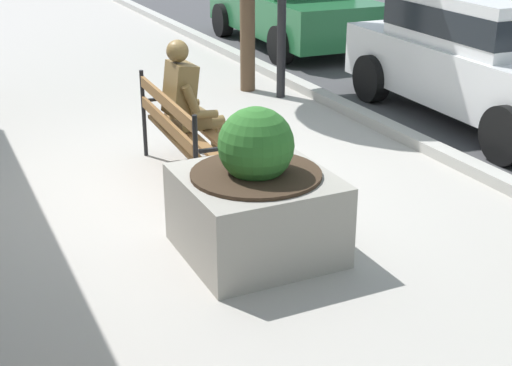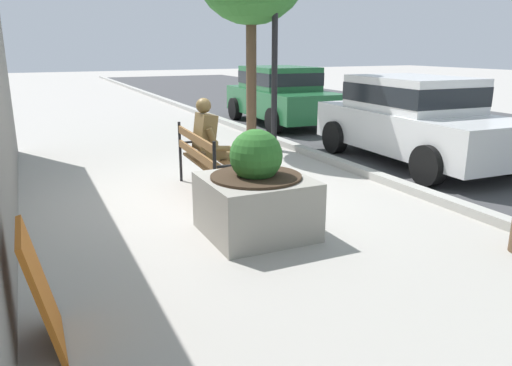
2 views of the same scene
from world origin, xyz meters
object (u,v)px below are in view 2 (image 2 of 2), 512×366
(lamp_post, at_px, (275,21))
(bronze_statue_seated, at_px, (215,145))
(park_bench, at_px, (206,158))
(leaning_signboard, at_px, (41,288))
(parked_car_white, at_px, (414,117))
(concrete_planter, at_px, (256,196))
(parked_car_green, at_px, (280,94))

(lamp_post, bearing_deg, bronze_statue_seated, -43.99)
(park_bench, height_order, leaning_signboard, park_bench)
(bronze_statue_seated, xyz_separation_m, parked_car_white, (-0.15, 3.92, 0.17))
(lamp_post, relative_size, leaning_signboard, 4.33)
(leaning_signboard, bearing_deg, bronze_statue_seated, 142.51)
(concrete_planter, height_order, lamp_post, lamp_post)
(concrete_planter, xyz_separation_m, parked_car_green, (-7.26, 4.14, 0.39))
(leaning_signboard, bearing_deg, park_bench, 142.99)
(park_bench, relative_size, leaning_signboard, 2.02)
(parked_car_green, bearing_deg, park_bench, -36.56)
(park_bench, xyz_separation_m, lamp_post, (-2.40, 2.31, 2.01))
(leaning_signboard, bearing_deg, parked_car_green, 143.28)
(parked_car_white, bearing_deg, lamp_post, -138.06)
(bronze_statue_seated, xyz_separation_m, concrete_planter, (1.91, -0.22, -0.22))
(concrete_planter, relative_size, leaning_signboard, 1.34)
(bronze_statue_seated, height_order, leaning_signboard, bronze_statue_seated)
(park_bench, bearing_deg, leaning_signboard, -37.01)
(parked_car_green, relative_size, parked_car_white, 1.00)
(park_bench, distance_m, parked_car_green, 6.94)
(park_bench, height_order, parked_car_green, parked_car_green)
(concrete_planter, bearing_deg, lamp_post, 150.42)
(park_bench, xyz_separation_m, leaning_signboard, (3.05, -2.30, -0.09))
(concrete_planter, distance_m, parked_car_white, 4.64)
(lamp_post, bearing_deg, park_bench, -43.94)
(park_bench, distance_m, parked_car_white, 4.16)
(parked_car_white, bearing_deg, leaning_signboard, -62.00)
(park_bench, xyz_separation_m, bronze_statue_seated, (-0.22, 0.21, 0.12))
(park_bench, bearing_deg, lamp_post, 136.06)
(parked_car_green, height_order, lamp_post, lamp_post)
(bronze_statue_seated, relative_size, leaning_signboard, 1.52)
(concrete_planter, distance_m, leaning_signboard, 2.66)
(bronze_statue_seated, height_order, lamp_post, lamp_post)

